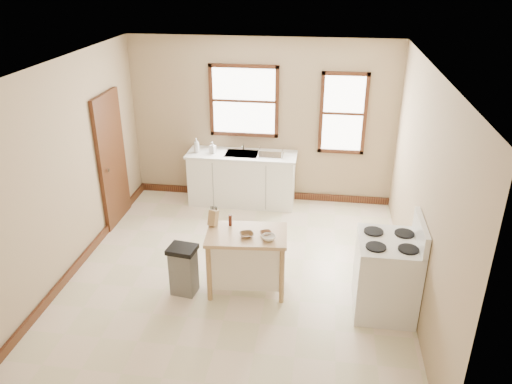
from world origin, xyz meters
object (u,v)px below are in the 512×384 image
soap_bottle_a (196,145)px  pepper_grinder (230,220)px  soap_bottle_b (213,147)px  gas_stove (387,266)px  bowl_c (268,238)px  trash_bin (184,270)px  kitchen_island (247,261)px  bowl_b (266,233)px  knife_block (213,218)px  dish_rack (271,153)px  bowl_a (247,235)px

soap_bottle_a → pepper_grinder: 2.49m
soap_bottle_b → gas_stove: 3.77m
soap_bottle_b → bowl_c: 2.86m
bowl_c → soap_bottle_b: bearing=116.1°
pepper_grinder → trash_bin: size_ratio=0.23×
kitchen_island → bowl_b: bearing=-3.3°
knife_block → bowl_c: size_ratio=1.15×
dish_rack → gas_stove: bearing=-43.0°
kitchen_island → knife_block: knife_block is taller
bowl_c → bowl_b: bearing=112.2°
bowl_b → pepper_grinder: bearing=160.5°
trash_bin → gas_stove: bearing=8.1°
knife_block → bowl_b: knife_block is taller
soap_bottle_b → gas_stove: gas_stove is taller
kitchen_island → bowl_b: size_ratio=6.96×
dish_rack → trash_bin: 2.85m
bowl_c → knife_block: bearing=160.3°
soap_bottle_a → pepper_grinder: bearing=-80.1°
soap_bottle_b → dish_rack: (0.99, 0.02, -0.05)m
soap_bottle_a → gas_stove: bearing=-55.7°
soap_bottle_b → dish_rack: 0.99m
dish_rack → pepper_grinder: size_ratio=2.70×
dish_rack → bowl_a: (-0.01, -2.53, -0.13)m
kitchen_island → bowl_b: 0.49m
soap_bottle_a → trash_bin: (0.47, -2.64, -0.71)m
bowl_a → gas_stove: gas_stove is taller
knife_block → gas_stove: gas_stove is taller
dish_rack → trash_bin: dish_rack is taller
gas_stove → trash_bin: bearing=-179.8°
dish_rack → kitchen_island: bearing=-76.0°
dish_rack → kitchen_island: dish_rack is taller
pepper_grinder → bowl_b: size_ratio=1.05×
kitchen_island → bowl_c: (0.29, -0.11, 0.44)m
dish_rack → bowl_b: dish_rack is taller
pepper_grinder → bowl_a: 0.35m
soap_bottle_a → knife_block: soap_bottle_a is taller
trash_bin → knife_block: bearing=54.0°
soap_bottle_b → bowl_b: (1.21, -2.44, -0.19)m
kitchen_island → gas_stove: gas_stove is taller
bowl_b → soap_bottle_a: bearing=121.3°
kitchen_island → knife_block: (-0.45, 0.15, 0.51)m
pepper_grinder → bowl_a: (0.25, -0.24, -0.05)m
kitchen_island → trash_bin: bearing=-171.1°
bowl_c → kitchen_island: bearing=158.8°
bowl_c → gas_stove: 1.44m
soap_bottle_a → bowl_c: (1.53, -2.56, -0.20)m
pepper_grinder → knife_block: bearing=-174.0°
knife_block → bowl_c: 0.79m
soap_bottle_b → bowl_a: bearing=-49.4°
kitchen_island → bowl_a: (0.01, -0.07, 0.43)m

